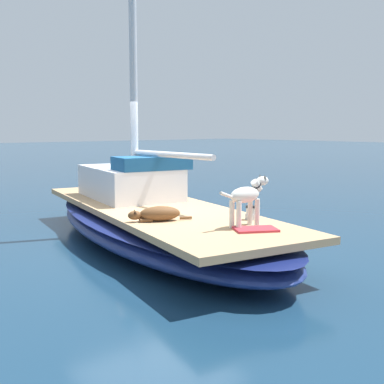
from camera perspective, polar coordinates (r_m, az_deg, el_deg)
ground_plane at (r=8.56m, az=-4.33°, el=-6.04°), size 120.00×120.00×0.00m
sailboat_main at (r=8.49m, az=-4.36°, el=-3.84°), size 3.83×7.58×0.66m
mast_main at (r=9.15m, az=-6.45°, el=17.70°), size 0.14×2.27×6.63m
cabin_house at (r=9.41m, az=-7.17°, el=1.38°), size 1.79×2.45×0.84m
dog_brown at (r=7.06m, az=-4.12°, el=-2.60°), size 0.89×0.51×0.22m
dog_white at (r=6.65m, az=6.55°, el=-0.51°), size 0.94×0.22×0.70m
deck_winch at (r=7.22m, az=6.94°, el=-2.48°), size 0.16×0.16×0.21m
coiled_rope at (r=7.30m, az=-5.12°, el=-2.94°), size 0.32×0.32×0.04m
deck_towel at (r=6.48m, az=7.55°, el=-4.40°), size 0.66×0.59×0.03m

